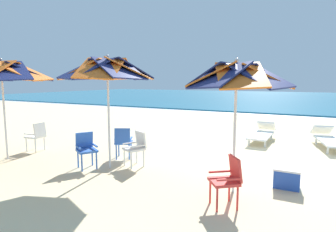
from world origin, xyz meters
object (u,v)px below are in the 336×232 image
(beach_umbrella_1, at_px, (107,70))
(plastic_chair_4, at_px, (37,135))
(beach_umbrella_0, at_px, (236,77))
(beach_umbrella_2, at_px, (1,72))
(cooler_box, at_px, (287,178))
(plastic_chair_0, at_px, (228,178))
(sun_lounger_0, at_px, (329,139))
(plastic_chair_2, at_px, (136,146))
(plastic_chair_3, at_px, (123,141))
(plastic_chair_1, at_px, (86,148))
(sun_lounger_1, at_px, (262,133))

(beach_umbrella_1, distance_m, plastic_chair_4, 3.59)
(beach_umbrella_0, relative_size, beach_umbrella_2, 0.93)
(plastic_chair_4, relative_size, cooler_box, 1.73)
(plastic_chair_0, bearing_deg, sun_lounger_0, 72.98)
(plastic_chair_2, bearing_deg, sun_lounger_0, 45.10)
(plastic_chair_3, distance_m, cooler_box, 4.18)
(beach_umbrella_0, height_order, sun_lounger_0, beach_umbrella_0)
(plastic_chair_4, bearing_deg, plastic_chair_1, -12.17)
(beach_umbrella_1, bearing_deg, sun_lounger_0, 45.16)
(beach_umbrella_0, height_order, plastic_chair_1, beach_umbrella_0)
(beach_umbrella_0, relative_size, sun_lounger_0, 1.14)
(plastic_chair_3, bearing_deg, plastic_chair_2, -28.37)
(plastic_chair_3, relative_size, plastic_chair_4, 1.00)
(cooler_box, bearing_deg, plastic_chair_4, -177.39)
(beach_umbrella_0, distance_m, plastic_chair_3, 3.79)
(plastic_chair_4, distance_m, cooler_box, 7.02)
(beach_umbrella_0, bearing_deg, sun_lounger_0, 70.11)
(plastic_chair_3, distance_m, sun_lounger_1, 5.03)
(beach_umbrella_0, distance_m, plastic_chair_1, 3.98)
(plastic_chair_3, distance_m, plastic_chair_4, 2.88)
(plastic_chair_2, xyz_separation_m, sun_lounger_1, (2.34, 4.40, -0.22))
(plastic_chair_4, bearing_deg, plastic_chair_3, 10.54)
(beach_umbrella_1, xyz_separation_m, beach_umbrella_2, (-3.00, -0.67, -0.01))
(plastic_chair_0, bearing_deg, plastic_chair_4, 170.41)
(beach_umbrella_2, relative_size, sun_lounger_1, 1.26)
(plastic_chair_2, xyz_separation_m, sun_lounger_0, (4.39, 4.40, -0.22))
(beach_umbrella_0, bearing_deg, beach_umbrella_1, 178.68)
(plastic_chair_4, height_order, cooler_box, plastic_chair_4)
(plastic_chair_1, relative_size, plastic_chair_3, 1.00)
(plastic_chair_1, relative_size, sun_lounger_0, 0.39)
(beach_umbrella_0, bearing_deg, sun_lounger_1, 93.03)
(plastic_chair_3, bearing_deg, cooler_box, -2.86)
(beach_umbrella_0, bearing_deg, beach_umbrella_2, -174.34)
(plastic_chair_3, relative_size, sun_lounger_0, 0.39)
(beach_umbrella_1, distance_m, plastic_chair_2, 1.99)
(sun_lounger_0, bearing_deg, plastic_chair_2, -134.90)
(plastic_chair_2, bearing_deg, cooler_box, 2.51)
(beach_umbrella_0, height_order, beach_umbrella_2, beach_umbrella_2)
(plastic_chair_1, height_order, plastic_chair_2, same)
(plastic_chair_3, height_order, plastic_chair_4, same)
(beach_umbrella_0, xyz_separation_m, beach_umbrella_1, (-3.06, 0.07, 0.18))
(sun_lounger_0, distance_m, cooler_box, 4.34)
(beach_umbrella_1, relative_size, cooler_box, 5.48)
(plastic_chair_0, relative_size, plastic_chair_3, 1.00)
(cooler_box, bearing_deg, beach_umbrella_0, -142.29)
(plastic_chair_1, distance_m, sun_lounger_0, 7.42)
(beach_umbrella_0, bearing_deg, plastic_chair_4, 176.47)
(plastic_chair_1, xyz_separation_m, plastic_chair_3, (0.33, 1.07, 0.00))
(plastic_chair_2, height_order, plastic_chair_4, same)
(sun_lounger_1, bearing_deg, beach_umbrella_1, -119.86)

